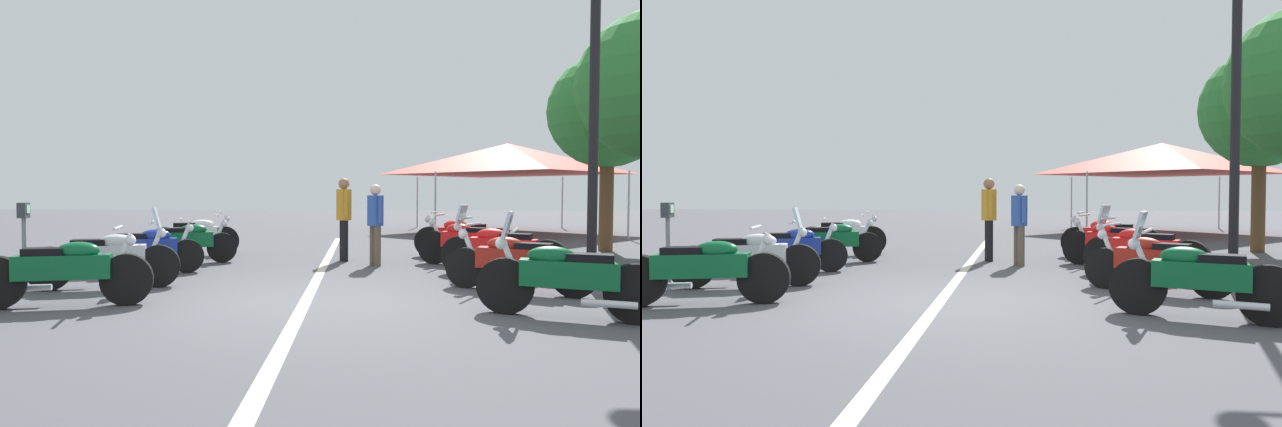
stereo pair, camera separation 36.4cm
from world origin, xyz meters
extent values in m
plane|color=#4C4C51|center=(0.00, 0.00, 0.00)|extent=(80.00, 80.00, 0.00)
cube|color=beige|center=(3.16, 0.00, 0.00)|extent=(15.04, 0.16, 0.01)
cylinder|color=black|center=(-0.29, 2.25, 0.33)|extent=(0.31, 0.67, 0.66)
cube|color=#0C592D|center=(-0.48, 2.98, 0.51)|extent=(0.57, 1.19, 0.30)
ellipsoid|color=#0C592D|center=(-0.44, 2.81, 0.71)|extent=(0.39, 0.57, 0.22)
cube|color=black|center=(-0.54, 3.19, 0.69)|extent=(0.38, 0.53, 0.12)
cylinder|color=silver|center=(-0.30, 2.31, 0.63)|extent=(0.14, 0.30, 0.58)
cylinder|color=silver|center=(-0.31, 2.34, 0.99)|extent=(0.61, 0.20, 0.04)
sphere|color=silver|center=(-0.27, 2.20, 0.83)|extent=(0.14, 0.14, 0.14)
cylinder|color=silver|center=(-0.43, 3.47, 0.23)|extent=(0.22, 0.55, 0.08)
cylinder|color=black|center=(1.11, 2.34, 0.32)|extent=(0.31, 0.66, 0.64)
cylinder|color=black|center=(0.68, 3.82, 0.32)|extent=(0.31, 0.66, 0.64)
cube|color=silver|center=(0.90, 3.08, 0.50)|extent=(0.59, 1.21, 0.30)
ellipsoid|color=silver|center=(0.95, 2.91, 0.70)|extent=(0.39, 0.57, 0.22)
cube|color=black|center=(0.84, 3.29, 0.68)|extent=(0.38, 0.53, 0.12)
cylinder|color=silver|center=(1.09, 2.39, 0.62)|extent=(0.15, 0.30, 0.58)
cylinder|color=silver|center=(1.08, 2.43, 0.98)|extent=(0.61, 0.21, 0.04)
sphere|color=silver|center=(1.12, 2.29, 0.82)|extent=(0.14, 0.14, 0.14)
cylinder|color=silver|center=(0.94, 3.57, 0.23)|extent=(0.23, 0.55, 0.08)
cube|color=silver|center=(1.10, 2.36, 1.05)|extent=(0.38, 0.22, 0.32)
cylinder|color=black|center=(2.70, 2.39, 0.30)|extent=(0.35, 0.61, 0.60)
cylinder|color=black|center=(2.18, 3.73, 0.30)|extent=(0.35, 0.61, 0.60)
cube|color=navy|center=(2.44, 3.06, 0.48)|extent=(0.65, 1.12, 0.30)
ellipsoid|color=navy|center=(2.51, 2.89, 0.68)|extent=(0.43, 0.58, 0.22)
cube|color=black|center=(2.36, 3.26, 0.66)|extent=(0.42, 0.54, 0.12)
cylinder|color=silver|center=(2.68, 2.44, 0.60)|extent=(0.17, 0.30, 0.58)
cylinder|color=silver|center=(2.66, 2.48, 0.96)|extent=(0.59, 0.26, 0.04)
sphere|color=silver|center=(2.72, 2.34, 0.80)|extent=(0.14, 0.14, 0.14)
cylinder|color=silver|center=(2.45, 3.52, 0.21)|extent=(0.27, 0.54, 0.08)
cylinder|color=black|center=(4.25, 2.13, 0.31)|extent=(0.33, 0.62, 0.61)
cylinder|color=black|center=(3.77, 3.54, 0.31)|extent=(0.33, 0.62, 0.61)
cube|color=#0C592D|center=(4.01, 2.83, 0.49)|extent=(0.63, 1.16, 0.30)
ellipsoid|color=#0C592D|center=(4.07, 2.66, 0.69)|extent=(0.41, 0.58, 0.22)
cube|color=black|center=(3.94, 3.04, 0.67)|extent=(0.40, 0.54, 0.12)
cylinder|color=silver|center=(4.23, 2.19, 0.61)|extent=(0.16, 0.30, 0.58)
cylinder|color=silver|center=(4.21, 2.23, 0.97)|extent=(0.60, 0.24, 0.04)
sphere|color=silver|center=(4.26, 2.08, 0.81)|extent=(0.14, 0.14, 0.14)
cylinder|color=silver|center=(4.04, 3.31, 0.21)|extent=(0.25, 0.55, 0.08)
cylinder|color=black|center=(5.63, 2.40, 0.33)|extent=(0.30, 0.68, 0.66)
cylinder|color=black|center=(5.28, 3.72, 0.33)|extent=(0.30, 0.68, 0.66)
cube|color=white|center=(5.45, 3.06, 0.51)|extent=(0.53, 1.07, 0.30)
ellipsoid|color=white|center=(5.50, 2.89, 0.71)|extent=(0.38, 0.57, 0.22)
cube|color=black|center=(5.40, 3.27, 0.69)|extent=(0.37, 0.53, 0.12)
cylinder|color=silver|center=(5.61, 2.46, 0.63)|extent=(0.14, 0.30, 0.58)
cylinder|color=silver|center=(5.60, 2.50, 0.99)|extent=(0.61, 0.19, 0.04)
sphere|color=silver|center=(5.64, 2.35, 0.83)|extent=(0.14, 0.14, 0.14)
cylinder|color=silver|center=(5.53, 3.50, 0.23)|extent=(0.22, 0.55, 0.08)
cylinder|color=black|center=(-0.46, -2.44, 0.33)|extent=(0.36, 0.67, 0.66)
cylinder|color=black|center=(-0.92, -3.72, 0.33)|extent=(0.36, 0.67, 0.66)
cube|color=#0C592D|center=(-0.69, -3.08, 0.51)|extent=(0.62, 1.07, 0.30)
ellipsoid|color=#0C592D|center=(-0.63, -2.91, 0.71)|extent=(0.42, 0.58, 0.22)
cube|color=black|center=(-0.77, -3.29, 0.69)|extent=(0.41, 0.54, 0.12)
cylinder|color=silver|center=(-0.48, -2.49, 0.63)|extent=(0.16, 0.30, 0.58)
cylinder|color=silver|center=(-0.49, -2.53, 0.99)|extent=(0.60, 0.25, 0.04)
sphere|color=silver|center=(-0.44, -2.39, 0.83)|extent=(0.14, 0.14, 0.14)
cylinder|color=silver|center=(-1.00, -3.40, 0.23)|extent=(0.26, 0.54, 0.08)
cube|color=silver|center=(-0.47, -2.46, 1.06)|extent=(0.38, 0.24, 0.32)
cylinder|color=black|center=(1.39, -2.31, 0.30)|extent=(0.42, 0.60, 0.61)
cylinder|color=black|center=(0.65, -3.63, 0.30)|extent=(0.42, 0.60, 0.61)
cube|color=maroon|center=(1.02, -2.97, 0.48)|extent=(0.81, 1.14, 0.30)
ellipsoid|color=maroon|center=(1.11, -2.82, 0.68)|extent=(0.48, 0.58, 0.22)
cube|color=black|center=(0.91, -3.16, 0.66)|extent=(0.46, 0.55, 0.12)
cylinder|color=silver|center=(1.36, -2.36, 0.60)|extent=(0.20, 0.29, 0.58)
cylinder|color=silver|center=(1.34, -2.40, 0.96)|extent=(0.56, 0.34, 0.04)
sphere|color=silver|center=(1.42, -2.27, 0.80)|extent=(0.14, 0.14, 0.14)
cylinder|color=silver|center=(0.64, -3.28, 0.21)|extent=(0.34, 0.52, 0.08)
cylinder|color=black|center=(2.80, -2.46, 0.34)|extent=(0.44, 0.66, 0.68)
cylinder|color=black|center=(2.11, -3.74, 0.34)|extent=(0.44, 0.66, 0.68)
cube|color=red|center=(2.45, -3.10, 0.52)|extent=(0.77, 1.11, 0.30)
ellipsoid|color=red|center=(2.54, -2.94, 0.72)|extent=(0.48, 0.58, 0.22)
cube|color=black|center=(2.35, -3.29, 0.70)|extent=(0.46, 0.55, 0.12)
cylinder|color=silver|center=(2.77, -2.51, 0.64)|extent=(0.20, 0.29, 0.58)
cylinder|color=silver|center=(2.75, -2.55, 1.00)|extent=(0.56, 0.33, 0.04)
sphere|color=silver|center=(2.82, -2.42, 0.84)|extent=(0.14, 0.14, 0.14)
cylinder|color=silver|center=(2.09, -3.40, 0.24)|extent=(0.33, 0.52, 0.08)
cube|color=silver|center=(2.79, -2.48, 1.07)|extent=(0.37, 0.28, 0.32)
cylinder|color=black|center=(4.29, -2.20, 0.34)|extent=(0.40, 0.67, 0.67)
cylinder|color=black|center=(3.73, -3.44, 0.34)|extent=(0.40, 0.67, 0.67)
cube|color=red|center=(4.01, -2.82, 0.52)|extent=(0.68, 1.06, 0.30)
ellipsoid|color=red|center=(4.08, -2.66, 0.72)|extent=(0.45, 0.58, 0.22)
cube|color=black|center=(3.92, -3.02, 0.70)|extent=(0.43, 0.54, 0.12)
cylinder|color=silver|center=(4.26, -2.26, 0.64)|extent=(0.18, 0.29, 0.58)
cylinder|color=silver|center=(4.25, -2.29, 1.00)|extent=(0.58, 0.29, 0.04)
sphere|color=silver|center=(4.31, -2.15, 0.84)|extent=(0.14, 0.14, 0.14)
cylinder|color=silver|center=(3.68, -3.12, 0.24)|extent=(0.30, 0.53, 0.08)
cylinder|color=black|center=(5.60, -2.26, 0.34)|extent=(0.34, 0.69, 0.68)
cylinder|color=black|center=(5.15, -3.69, 0.34)|extent=(0.34, 0.69, 0.68)
cube|color=red|center=(5.37, -2.97, 0.52)|extent=(0.61, 1.17, 0.30)
ellipsoid|color=red|center=(5.43, -2.80, 0.72)|extent=(0.40, 0.57, 0.22)
cube|color=black|center=(5.31, -3.18, 0.70)|extent=(0.39, 0.54, 0.12)
cylinder|color=silver|center=(5.58, -2.31, 0.64)|extent=(0.15, 0.30, 0.58)
cylinder|color=silver|center=(5.57, -2.35, 1.00)|extent=(0.60, 0.22, 0.04)
sphere|color=silver|center=(5.62, -2.21, 0.84)|extent=(0.14, 0.14, 0.14)
cylinder|color=silver|center=(5.07, -3.35, 0.24)|extent=(0.24, 0.55, 0.08)
cylinder|color=black|center=(1.52, -4.19, 2.52)|extent=(0.14, 0.14, 5.04)
cylinder|color=slate|center=(0.54, 4.11, 0.55)|extent=(0.06, 0.06, 1.10)
cube|color=#33383D|center=(0.54, 4.11, 1.18)|extent=(0.20, 0.15, 0.22)
cube|color=#B2D8BF|center=(0.55, 4.04, 1.20)|extent=(0.10, 0.03, 0.12)
cube|color=orange|center=(2.52, 4.30, 0.01)|extent=(0.36, 0.36, 0.03)
cone|color=orange|center=(2.52, 4.30, 0.32)|extent=(0.26, 0.26, 0.60)
cylinder|color=white|center=(2.52, 4.30, 0.34)|extent=(0.19, 0.19, 0.07)
cube|color=orange|center=(2.96, 4.05, 0.01)|extent=(0.36, 0.36, 0.03)
cone|color=orange|center=(2.96, 4.05, 0.32)|extent=(0.26, 0.26, 0.60)
cylinder|color=white|center=(2.96, 4.05, 0.34)|extent=(0.19, 0.19, 0.07)
cylinder|color=black|center=(4.56, -0.39, 0.43)|extent=(0.14, 0.14, 0.86)
cylinder|color=black|center=(4.74, -0.34, 0.43)|extent=(0.14, 0.14, 0.86)
cylinder|color=orange|center=(4.65, -0.37, 1.18)|extent=(0.32, 0.32, 0.65)
cylinder|color=orange|center=(4.44, -0.42, 1.22)|extent=(0.09, 0.09, 0.58)
cylinder|color=orange|center=(4.86, -0.31, 1.22)|extent=(0.09, 0.09, 0.58)
sphere|color=#9E704C|center=(4.65, -0.37, 1.62)|extent=(0.23, 0.23, 0.23)
cylinder|color=brown|center=(4.00, -0.97, 0.39)|extent=(0.14, 0.14, 0.79)
cylinder|color=brown|center=(3.83, -1.04, 0.39)|extent=(0.14, 0.14, 0.79)
cylinder|color=#2D51A5|center=(3.92, -1.01, 1.09)|extent=(0.32, 0.32, 0.59)
cylinder|color=#2D51A5|center=(4.12, -0.91, 1.12)|extent=(0.09, 0.09, 0.53)
cylinder|color=#2D51A5|center=(3.72, -1.10, 1.12)|extent=(0.09, 0.09, 0.53)
sphere|color=beige|center=(3.92, -1.01, 1.49)|extent=(0.21, 0.21, 0.21)
cylinder|color=brown|center=(7.18, -6.72, 1.23)|extent=(0.32, 0.32, 2.47)
sphere|color=#2D7A33|center=(7.18, -6.72, 3.45)|extent=(2.81, 2.81, 2.81)
pyramid|color=#E54C3F|center=(13.75, -5.96, 2.65)|extent=(6.49, 6.49, 1.10)
cylinder|color=#B2B2B7|center=(16.67, -3.04, 1.05)|extent=(0.06, 0.06, 2.10)
cylinder|color=#B2B2B7|center=(16.67, -8.88, 1.05)|extent=(0.06, 0.06, 2.10)
cylinder|color=#B2B2B7|center=(10.83, -3.04, 1.05)|extent=(0.06, 0.06, 2.10)
cylinder|color=#B2B2B7|center=(10.83, -8.88, 1.05)|extent=(0.06, 0.06, 2.10)
camera|label=1|loc=(-7.40, -0.73, 1.43)|focal=32.39mm
camera|label=2|loc=(-7.40, -1.10, 1.43)|focal=32.39mm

